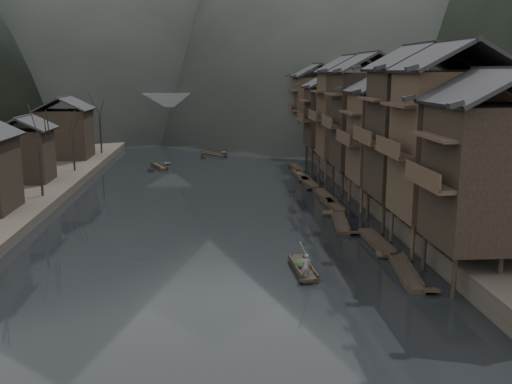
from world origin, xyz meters
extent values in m
plane|color=black|center=(0.00, 0.00, 0.00)|extent=(300.00, 300.00, 0.00)
cube|color=#2D2823|center=(35.00, 40.00, 0.90)|extent=(40.00, 200.00, 1.80)
cylinder|color=black|center=(14.20, -10.40, 1.30)|extent=(0.30, 0.30, 2.90)
cylinder|color=black|center=(14.20, -5.60, 1.30)|extent=(0.30, 0.30, 2.90)
cylinder|color=black|center=(16.95, -10.40, 1.30)|extent=(0.30, 0.30, 2.90)
cylinder|color=black|center=(16.95, -5.60, 1.30)|extent=(0.30, 0.30, 2.90)
cube|color=black|center=(17.30, -8.00, 6.89)|extent=(7.00, 6.00, 8.58)
cube|color=#30241A|center=(13.30, -8.00, 6.46)|extent=(1.20, 5.70, 0.25)
cylinder|color=#30241A|center=(14.20, -3.40, 1.30)|extent=(0.30, 0.30, 2.90)
cylinder|color=#30241A|center=(14.20, 1.40, 1.30)|extent=(0.30, 0.30, 2.90)
cylinder|color=#30241A|center=(16.95, -3.40, 1.30)|extent=(0.30, 0.30, 2.90)
cylinder|color=#30241A|center=(16.95, 1.40, 1.30)|extent=(0.30, 0.30, 2.90)
cube|color=#30241A|center=(17.30, -1.00, 7.84)|extent=(7.00, 6.00, 10.49)
cube|color=#30241A|center=(13.30, -1.00, 7.32)|extent=(1.20, 5.70, 0.25)
cylinder|color=black|center=(14.20, 3.60, 1.30)|extent=(0.30, 0.30, 2.90)
cylinder|color=black|center=(14.20, 8.40, 1.30)|extent=(0.30, 0.30, 2.90)
cylinder|color=black|center=(16.95, 3.60, 1.30)|extent=(0.30, 0.30, 2.90)
cylinder|color=black|center=(16.95, 8.40, 1.30)|extent=(0.30, 0.30, 2.90)
cube|color=black|center=(17.30, 6.00, 7.89)|extent=(7.00, 6.00, 10.58)
cube|color=#30241A|center=(13.30, 6.00, 7.36)|extent=(1.20, 5.70, 0.25)
cylinder|color=#30241A|center=(14.20, 10.60, 1.30)|extent=(0.30, 0.30, 2.90)
cylinder|color=#30241A|center=(14.20, 15.40, 1.30)|extent=(0.30, 0.30, 2.90)
cylinder|color=#30241A|center=(16.95, 10.60, 1.30)|extent=(0.30, 0.30, 2.90)
cylinder|color=#30241A|center=(16.95, 15.40, 1.30)|extent=(0.30, 0.30, 2.90)
cube|color=#30241A|center=(17.30, 13.00, 6.85)|extent=(7.00, 6.00, 8.50)
cube|color=#30241A|center=(13.30, 13.00, 6.43)|extent=(1.20, 5.70, 0.25)
cylinder|color=black|center=(14.20, 18.60, 1.30)|extent=(0.30, 0.30, 2.90)
cylinder|color=black|center=(14.20, 23.40, 1.30)|extent=(0.30, 0.30, 2.90)
cylinder|color=black|center=(16.95, 18.60, 1.30)|extent=(0.30, 0.30, 2.90)
cylinder|color=black|center=(16.95, 23.40, 1.30)|extent=(0.30, 0.30, 2.90)
cube|color=black|center=(17.30, 21.00, 7.78)|extent=(7.00, 6.00, 10.36)
cube|color=#30241A|center=(13.30, 21.00, 7.26)|extent=(1.20, 5.70, 0.25)
cylinder|color=#30241A|center=(14.20, 27.60, 1.30)|extent=(0.30, 0.30, 2.90)
cylinder|color=#30241A|center=(14.20, 32.40, 1.30)|extent=(0.30, 0.30, 2.90)
cylinder|color=#30241A|center=(16.95, 27.60, 1.30)|extent=(0.30, 0.30, 2.90)
cylinder|color=#30241A|center=(16.95, 32.40, 1.30)|extent=(0.30, 0.30, 2.90)
cube|color=#30241A|center=(17.30, 30.00, 7.76)|extent=(7.00, 6.00, 10.33)
cube|color=#30241A|center=(13.30, 30.00, 7.25)|extent=(1.20, 5.70, 0.25)
cylinder|color=black|center=(14.20, 37.60, 1.30)|extent=(0.30, 0.30, 2.90)
cylinder|color=black|center=(14.20, 42.40, 1.30)|extent=(0.30, 0.30, 2.90)
cylinder|color=black|center=(16.95, 37.60, 1.30)|extent=(0.30, 0.30, 2.90)
cylinder|color=black|center=(16.95, 42.40, 1.30)|extent=(0.30, 0.30, 2.90)
cube|color=black|center=(17.30, 40.00, 6.72)|extent=(7.00, 6.00, 8.25)
cube|color=#30241A|center=(13.30, 40.00, 6.31)|extent=(1.20, 5.70, 0.25)
cylinder|color=#30241A|center=(14.20, 49.60, 1.30)|extent=(0.30, 0.30, 2.90)
cylinder|color=#30241A|center=(14.20, 54.40, 1.30)|extent=(0.30, 0.30, 2.90)
cylinder|color=#30241A|center=(16.95, 49.60, 1.30)|extent=(0.30, 0.30, 2.90)
cylinder|color=#30241A|center=(16.95, 54.40, 1.30)|extent=(0.30, 0.30, 2.90)
cube|color=#30241A|center=(17.30, 52.00, 7.38)|extent=(7.00, 6.00, 9.56)
cube|color=#30241A|center=(13.30, 52.00, 6.90)|extent=(1.20, 5.70, 0.25)
cube|color=black|center=(-20.50, 24.00, 4.10)|extent=(5.00, 5.00, 5.80)
cube|color=black|center=(-20.50, 42.00, 4.60)|extent=(6.50, 6.50, 6.80)
cylinder|color=black|center=(-17.00, 16.16, 3.99)|extent=(0.24, 0.24, 5.57)
cylinder|color=black|center=(-17.00, 30.89, 3.41)|extent=(0.24, 0.24, 4.43)
cylinder|color=black|center=(-17.00, 46.70, 3.90)|extent=(0.24, 0.24, 5.39)
cube|color=black|center=(12.77, -6.07, 0.15)|extent=(2.01, 7.30, 0.30)
cube|color=black|center=(12.77, -6.07, 0.33)|extent=(2.05, 7.16, 0.10)
cube|color=black|center=(12.33, -2.64, 0.29)|extent=(1.04, 1.00, 0.36)
cube|color=black|center=(13.21, -9.51, 0.29)|extent=(1.04, 1.00, 0.36)
cube|color=black|center=(12.75, 0.36, 0.15)|extent=(1.31, 6.44, 0.30)
cube|color=black|center=(12.75, 0.36, 0.33)|extent=(1.36, 6.31, 0.10)
cube|color=black|center=(12.85, 3.43, 0.29)|extent=(0.96, 0.82, 0.34)
cube|color=black|center=(12.65, -2.72, 0.29)|extent=(0.96, 0.82, 0.34)
cube|color=black|center=(11.25, 6.48, 0.15)|extent=(2.00, 6.99, 0.30)
cube|color=black|center=(11.25, 6.48, 0.33)|extent=(2.03, 6.86, 0.10)
cube|color=black|center=(10.82, 9.77, 0.29)|extent=(1.04, 0.96, 0.35)
cube|color=black|center=(11.69, 3.19, 0.29)|extent=(1.04, 0.96, 0.35)
cube|color=black|center=(11.96, 13.10, 0.15)|extent=(1.49, 5.93, 0.30)
cube|color=black|center=(11.96, 13.10, 0.33)|extent=(1.53, 5.81, 0.10)
cube|color=black|center=(12.15, 15.91, 0.29)|extent=(0.98, 0.79, 0.32)
cube|color=black|center=(11.77, 10.29, 0.29)|extent=(0.98, 0.79, 0.32)
cube|color=black|center=(12.00, 16.98, 0.15)|extent=(1.46, 6.66, 0.30)
cube|color=black|center=(12.00, 16.98, 0.33)|extent=(1.51, 6.53, 0.10)
cube|color=black|center=(12.17, 20.15, 0.29)|extent=(0.98, 0.86, 0.34)
cube|color=black|center=(11.82, 13.82, 0.29)|extent=(0.98, 0.86, 0.34)
cube|color=black|center=(11.47, 24.81, 0.15)|extent=(1.52, 7.13, 0.30)
cube|color=black|center=(11.47, 24.81, 0.33)|extent=(1.57, 6.99, 0.10)
cube|color=black|center=(11.67, 28.20, 0.29)|extent=(0.99, 0.92, 0.35)
cube|color=black|center=(11.26, 21.42, 0.29)|extent=(0.99, 0.92, 0.35)
cube|color=black|center=(11.30, 29.47, 0.15)|extent=(1.51, 7.33, 0.30)
cube|color=black|center=(11.30, 29.47, 0.33)|extent=(1.56, 7.19, 0.10)
cube|color=black|center=(11.50, 32.96, 0.29)|extent=(0.98, 0.94, 0.36)
cube|color=black|center=(11.10, 25.98, 0.29)|extent=(0.98, 0.94, 0.36)
cube|color=black|center=(11.66, 35.18, 0.15)|extent=(1.40, 5.99, 0.30)
cube|color=black|center=(11.66, 35.18, 0.33)|extent=(1.45, 5.88, 0.10)
cube|color=black|center=(11.80, 38.03, 0.29)|extent=(0.97, 0.78, 0.32)
cube|color=black|center=(11.51, 32.33, 0.29)|extent=(0.97, 0.78, 0.32)
cube|color=black|center=(-7.18, 37.87, 0.15)|extent=(2.80, 5.14, 0.30)
cube|color=black|center=(-7.18, 37.87, 0.33)|extent=(2.80, 5.06, 0.10)
cube|color=black|center=(-6.28, 40.16, 0.29)|extent=(1.02, 0.90, 0.30)
cube|color=black|center=(-8.07, 35.57, 0.29)|extent=(1.02, 0.90, 0.30)
cube|color=black|center=(0.43, 48.90, 0.15)|extent=(4.19, 4.77, 0.30)
cube|color=black|center=(0.43, 48.90, 0.33)|extent=(4.16, 4.72, 0.10)
cube|color=black|center=(2.07, 50.88, 0.29)|extent=(1.08, 1.06, 0.31)
cube|color=black|center=(-1.21, 46.91, 0.29)|extent=(1.08, 1.06, 0.31)
cube|color=black|center=(7.85, 59.96, 0.15)|extent=(2.77, 4.75, 0.30)
cube|color=black|center=(7.85, 59.96, 0.33)|extent=(2.78, 4.68, 0.10)
cube|color=black|center=(6.96, 62.05, 0.29)|extent=(1.01, 0.88, 0.29)
cube|color=black|center=(8.74, 57.86, 0.29)|extent=(1.01, 0.88, 0.29)
cube|color=black|center=(3.82, 75.88, 0.15)|extent=(1.35, 5.07, 0.30)
cube|color=black|center=(3.82, 75.88, 0.33)|extent=(1.40, 4.97, 0.10)
cube|color=black|center=(3.65, 78.28, 0.29)|extent=(0.89, 0.68, 0.30)
cube|color=black|center=(3.99, 73.48, 0.29)|extent=(0.89, 0.68, 0.30)
cube|color=#4C4C4F|center=(0.00, 72.00, 7.20)|extent=(40.00, 6.00, 1.60)
cube|color=#4C4C4F|center=(0.00, 69.30, 8.50)|extent=(40.00, 0.50, 1.00)
cube|color=#4C4C4F|center=(0.00, 74.70, 8.50)|extent=(40.00, 0.50, 1.00)
cube|color=#4C4C4F|center=(-14.00, 72.00, 3.20)|extent=(3.20, 6.00, 6.40)
cube|color=#4C4C4F|center=(-4.50, 72.00, 3.20)|extent=(3.20, 6.00, 6.40)
cube|color=#4C4C4F|center=(4.50, 72.00, 3.20)|extent=(3.20, 6.00, 6.40)
cube|color=#4C4C4F|center=(14.00, 72.00, 3.20)|extent=(3.20, 6.00, 6.40)
cube|color=black|center=(6.14, -5.05, 0.15)|extent=(1.30, 4.77, 0.30)
cube|color=black|center=(6.14, -5.05, 0.33)|extent=(1.34, 4.68, 0.10)
cube|color=black|center=(6.27, -2.79, 0.29)|extent=(0.91, 0.64, 0.29)
cube|color=black|center=(6.01, -7.31, 0.29)|extent=(0.91, 0.64, 0.29)
ellipsoid|color=black|center=(6.15, -4.81, 0.78)|extent=(1.13, 1.48, 0.68)
imported|color=#5D5D60|center=(6.03, -6.84, 1.25)|extent=(0.62, 0.44, 1.62)
cylinder|color=#8C7A51|center=(6.23, -6.84, 3.63)|extent=(1.52, 1.75, 3.15)
camera|label=1|loc=(0.21, -40.93, 13.13)|focal=40.00mm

